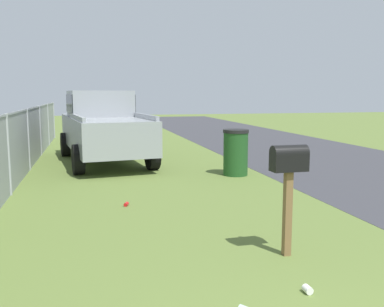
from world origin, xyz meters
name	(u,v)px	position (x,y,z in m)	size (l,w,h in m)	color
mailbox	(289,169)	(3.60, -0.63, 1.10)	(0.22, 0.45, 1.39)	brown
pickup_truck	(103,124)	(11.77, 1.32, 1.10)	(5.41, 2.74, 2.09)	#93999E
trash_bin	(236,152)	(8.77, -1.77, 0.57)	(0.63, 0.63, 1.13)	#1E4C1E
fence_section	(19,143)	(9.24, 3.28, 0.88)	(20.19, 0.07, 1.62)	#9EA3A8
litter_can_far_scatter	(126,204)	(6.44, 1.11, 0.03)	(0.07, 0.07, 0.12)	red
litter_cup_midfield_b	(308,289)	(2.60, -0.38, 0.04)	(0.08, 0.08, 0.10)	white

